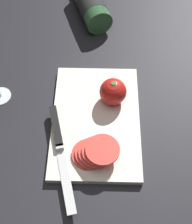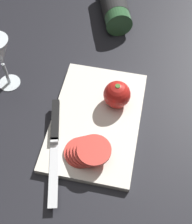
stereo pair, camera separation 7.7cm
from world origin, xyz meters
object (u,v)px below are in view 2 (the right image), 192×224
Objects in this scene: tomato_slice_stack_near at (87,151)px; whole_tomato at (117,94)px; knife at (55,130)px; wine_bottle at (114,3)px.

whole_tomato is at bearing 165.79° from tomato_slice_stack_near.
knife is (0.12, -0.13, -0.03)m from whole_tomato.
whole_tomato reaches higher than knife.
whole_tomato is 0.26× the size of knife.
wine_bottle is at bearing -176.61° from tomato_slice_stack_near.
wine_bottle is 1.16× the size of knife.
wine_bottle is 4.48× the size of whole_tomato.
wine_bottle reaches higher than tomato_slice_stack_near.
knife is 2.44× the size of tomato_slice_stack_near.
wine_bottle is 0.38m from whole_tomato.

